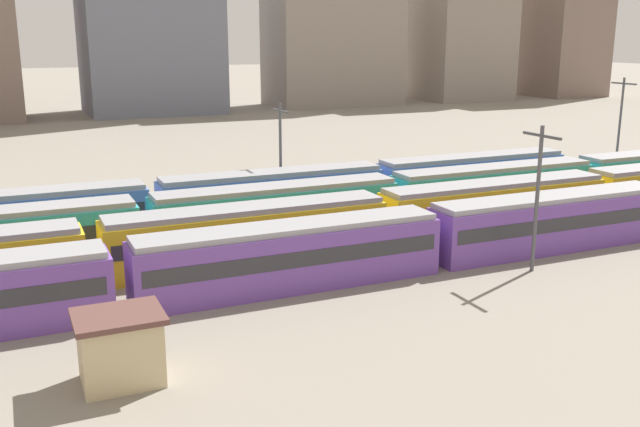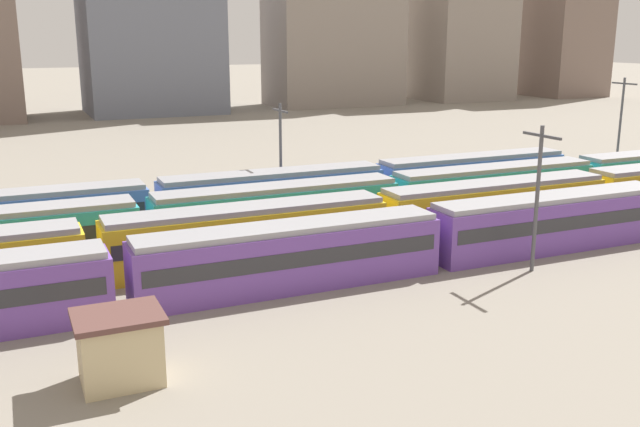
# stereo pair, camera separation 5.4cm
# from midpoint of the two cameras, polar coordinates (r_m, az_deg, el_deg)

# --- Properties ---
(ground_plane) EXTENTS (600.00, 600.00, 0.00)m
(ground_plane) POSITION_cam_midpoint_polar(r_m,az_deg,el_deg) (45.98, -22.06, -4.78)
(ground_plane) COLOR gray
(train_track_1) EXTENTS (112.50, 3.06, 3.75)m
(train_track_1) POSITION_cam_midpoint_polar(r_m,az_deg,el_deg) (59.86, 20.96, 1.43)
(train_track_1) COLOR yellow
(train_track_1) RESTS_ON ground_plane
(train_track_2) EXTENTS (93.60, 3.06, 3.75)m
(train_track_2) POSITION_cam_midpoint_polar(r_m,az_deg,el_deg) (60.04, 13.70, 2.00)
(train_track_2) COLOR teal
(train_track_2) RESTS_ON ground_plane
(train_track_3) EXTENTS (55.80, 3.06, 3.75)m
(train_track_3) POSITION_cam_midpoint_polar(r_m,az_deg,el_deg) (56.25, -3.78, 1.57)
(train_track_3) COLOR #4C70BC
(train_track_3) RESTS_ON ground_plane
(catenary_pole_1) EXTENTS (0.24, 3.20, 8.70)m
(catenary_pole_1) POSITION_cam_midpoint_polar(r_m,az_deg,el_deg) (58.88, -3.21, 5.09)
(catenary_pole_1) COLOR #4C4C51
(catenary_pole_1) RESTS_ON ground_plane
(catenary_pole_2) EXTENTS (0.24, 3.20, 8.93)m
(catenary_pole_2) POSITION_cam_midpoint_polar(r_m,az_deg,el_deg) (44.50, 16.97, 1.72)
(catenary_pole_2) COLOR #4C4C51
(catenary_pole_2) RESTS_ON ground_plane
(catenary_pole_3) EXTENTS (0.24, 3.20, 9.88)m
(catenary_pole_3) POSITION_cam_midpoint_polar(r_m,az_deg,el_deg) (80.15, 22.85, 6.84)
(catenary_pole_3) COLOR #4C4C51
(catenary_pole_3) RESTS_ON ground_plane
(signal_hut) EXTENTS (3.60, 3.00, 3.04)m
(signal_hut) POSITION_cam_midpoint_polar(r_m,az_deg,el_deg) (30.99, -15.72, -10.26)
(signal_hut) COLOR #C6B284
(signal_hut) RESTS_ON ground_plane
(distant_building_3) EXTENTS (26.18, 15.03, 37.22)m
(distant_building_3) POSITION_cam_midpoint_polar(r_m,az_deg,el_deg) (149.50, 1.02, 15.81)
(distant_building_3) COLOR gray
(distant_building_3) RESTS_ON ground_plane
(distant_building_4) EXTENTS (18.88, 16.51, 36.35)m
(distant_building_4) POSITION_cam_midpoint_polar(r_m,az_deg,el_deg) (165.17, 11.30, 15.24)
(distant_building_4) COLOR gray
(distant_building_4) RESTS_ON ground_plane
(distant_building_5) EXTENTS (15.48, 18.56, 40.95)m
(distant_building_5) POSITION_cam_midpoint_polar(r_m,az_deg,el_deg) (182.63, 18.79, 15.36)
(distant_building_5) COLOR #7A665B
(distant_building_5) RESTS_ON ground_plane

